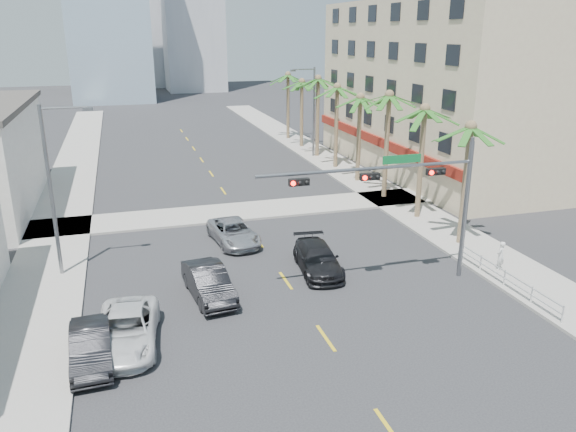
% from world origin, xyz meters
% --- Properties ---
extents(ground, '(260.00, 260.00, 0.00)m').
position_xyz_m(ground, '(0.00, 0.00, 0.00)').
color(ground, '#262628').
rests_on(ground, ground).
extents(sidewalk_right, '(4.00, 120.00, 0.15)m').
position_xyz_m(sidewalk_right, '(12.00, 20.00, 0.07)').
color(sidewalk_right, gray).
rests_on(sidewalk_right, ground).
extents(sidewalk_left, '(4.00, 120.00, 0.15)m').
position_xyz_m(sidewalk_left, '(-12.00, 20.00, 0.07)').
color(sidewalk_left, gray).
rests_on(sidewalk_left, ground).
extents(sidewalk_cross, '(80.00, 4.00, 0.15)m').
position_xyz_m(sidewalk_cross, '(0.00, 22.00, 0.07)').
color(sidewalk_cross, gray).
rests_on(sidewalk_cross, ground).
extents(building_right, '(15.25, 28.00, 15.00)m').
position_xyz_m(building_right, '(21.99, 30.00, 7.50)').
color(building_right, '#C8AF8D').
rests_on(building_right, ground).
extents(traffic_signal_mast, '(11.12, 0.54, 7.20)m').
position_xyz_m(traffic_signal_mast, '(5.78, 7.95, 5.06)').
color(traffic_signal_mast, slate).
rests_on(traffic_signal_mast, ground).
extents(palm_tree_0, '(4.80, 4.80, 7.80)m').
position_xyz_m(palm_tree_0, '(11.60, 12.00, 7.08)').
color(palm_tree_0, brown).
rests_on(palm_tree_0, ground).
extents(palm_tree_1, '(4.80, 4.80, 8.16)m').
position_xyz_m(palm_tree_1, '(11.60, 17.20, 7.43)').
color(palm_tree_1, brown).
rests_on(palm_tree_1, ground).
extents(palm_tree_2, '(4.80, 4.80, 8.52)m').
position_xyz_m(palm_tree_2, '(11.60, 22.40, 7.78)').
color(palm_tree_2, brown).
rests_on(palm_tree_2, ground).
extents(palm_tree_3, '(4.80, 4.80, 7.80)m').
position_xyz_m(palm_tree_3, '(11.60, 27.60, 7.08)').
color(palm_tree_3, brown).
rests_on(palm_tree_3, ground).
extents(palm_tree_4, '(4.80, 4.80, 8.16)m').
position_xyz_m(palm_tree_4, '(11.60, 32.80, 7.43)').
color(palm_tree_4, brown).
rests_on(palm_tree_4, ground).
extents(palm_tree_5, '(4.80, 4.80, 8.52)m').
position_xyz_m(palm_tree_5, '(11.60, 38.00, 7.78)').
color(palm_tree_5, brown).
rests_on(palm_tree_5, ground).
extents(palm_tree_6, '(4.80, 4.80, 7.80)m').
position_xyz_m(palm_tree_6, '(11.60, 43.20, 7.08)').
color(palm_tree_6, brown).
rests_on(palm_tree_6, ground).
extents(palm_tree_7, '(4.80, 4.80, 8.16)m').
position_xyz_m(palm_tree_7, '(11.60, 48.40, 7.43)').
color(palm_tree_7, brown).
rests_on(palm_tree_7, ground).
extents(streetlight_left, '(2.55, 0.25, 9.00)m').
position_xyz_m(streetlight_left, '(-11.00, 14.00, 5.06)').
color(streetlight_left, slate).
rests_on(streetlight_left, ground).
extents(streetlight_right, '(2.55, 0.25, 9.00)m').
position_xyz_m(streetlight_right, '(11.00, 38.00, 5.06)').
color(streetlight_right, slate).
rests_on(streetlight_right, ground).
extents(guardrail, '(0.08, 8.08, 1.00)m').
position_xyz_m(guardrail, '(10.30, 6.00, 0.67)').
color(guardrail, silver).
rests_on(guardrail, ground).
extents(car_parked_mid, '(1.68, 4.37, 1.42)m').
position_xyz_m(car_parked_mid, '(-9.40, 4.89, 0.71)').
color(car_parked_mid, black).
rests_on(car_parked_mid, ground).
extents(car_parked_far, '(3.06, 5.56, 1.47)m').
position_xyz_m(car_parked_far, '(-8.04, 5.78, 0.74)').
color(car_parked_far, silver).
rests_on(car_parked_far, ground).
extents(car_lane_left, '(2.20, 4.91, 1.57)m').
position_xyz_m(car_lane_left, '(-4.11, 9.27, 0.78)').
color(car_lane_left, black).
rests_on(car_lane_left, ground).
extents(car_lane_center, '(2.84, 5.19, 1.38)m').
position_xyz_m(car_lane_center, '(-1.50, 16.16, 0.69)').
color(car_lane_center, '#B4B4B9').
rests_on(car_lane_center, ground).
extents(car_lane_right, '(2.55, 5.19, 1.45)m').
position_xyz_m(car_lane_right, '(2.00, 10.70, 0.73)').
color(car_lane_right, black).
rests_on(car_lane_right, ground).
extents(pedestrian, '(0.69, 0.64, 1.59)m').
position_xyz_m(pedestrian, '(11.32, 7.79, 0.94)').
color(pedestrian, silver).
rests_on(pedestrian, sidewalk_right).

